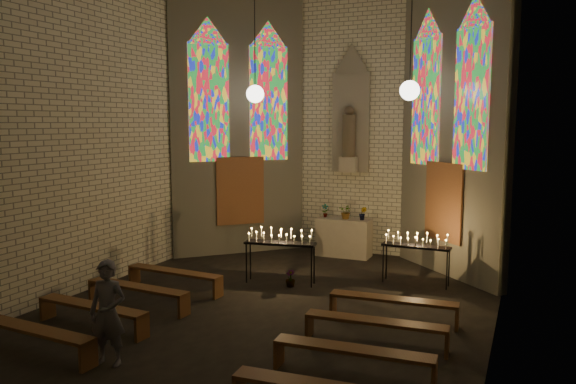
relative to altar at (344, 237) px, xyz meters
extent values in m
plane|color=black|center=(0.00, -5.45, -0.50)|extent=(12.00, 12.00, 0.00)
cube|color=beige|center=(0.00, 0.55, 3.00)|extent=(8.00, 0.02, 7.00)
cube|color=beige|center=(-4.00, -5.45, 3.00)|extent=(0.02, 12.00, 7.00)
cube|color=beige|center=(4.00, -5.45, 3.00)|extent=(0.02, 12.00, 7.00)
cube|color=beige|center=(-2.75, -0.70, 3.00)|extent=(2.72, 2.72, 7.00)
cube|color=beige|center=(2.75, -0.70, 3.00)|extent=(2.72, 2.72, 7.00)
cube|color=#4C3F8C|center=(-3.21, -1.39, 3.50)|extent=(0.78, 0.78, 3.00)
cube|color=#4C3F8C|center=(-2.06, -0.24, 3.50)|extent=(0.78, 0.78, 3.00)
cube|color=#4C3F8C|center=(2.06, -0.24, 3.50)|extent=(0.78, 0.78, 3.00)
cube|color=#4C3F8C|center=(3.21, -1.39, 3.50)|extent=(0.78, 0.78, 3.00)
cube|color=brown|center=(-2.63, -0.82, 1.20)|extent=(0.95, 0.95, 1.80)
cube|color=brown|center=(2.63, -0.82, 1.20)|extent=(0.95, 0.95, 1.80)
cube|color=gray|center=(0.00, 0.47, 3.00)|extent=(1.00, 0.12, 2.60)
cone|color=gray|center=(0.00, 0.47, 4.65)|extent=(1.00, 1.00, 0.80)
cube|color=#ADA58D|center=(0.00, 0.33, 1.90)|extent=(0.45, 0.30, 0.40)
cylinder|color=brown|center=(0.00, 0.33, 2.65)|extent=(0.36, 0.36, 1.10)
sphere|color=brown|center=(0.00, 0.33, 3.30)|extent=(0.26, 0.26, 0.26)
sphere|color=white|center=(-1.90, -1.35, 3.70)|extent=(0.44, 0.44, 0.44)
cylinder|color=black|center=(-1.90, -1.35, 5.10)|extent=(0.02, 0.02, 2.80)
sphere|color=white|center=(1.90, -1.35, 3.70)|extent=(0.44, 0.44, 0.44)
cylinder|color=black|center=(1.90, -1.35, 5.10)|extent=(0.02, 0.02, 2.80)
cube|color=#ADA58D|center=(0.00, 0.00, 0.00)|extent=(1.40, 0.60, 1.00)
imported|color=#4C723F|center=(-0.53, 0.00, 0.68)|extent=(0.22, 0.18, 0.36)
imported|color=#4C723F|center=(0.07, -0.05, 0.69)|extent=(0.42, 0.39, 0.39)
imported|color=#4C723F|center=(0.51, -0.02, 0.68)|extent=(0.21, 0.18, 0.35)
imported|color=#4C723F|center=(-0.19, -3.13, -0.32)|extent=(0.24, 0.24, 0.36)
cube|color=black|center=(-0.50, -2.97, 0.39)|extent=(1.59, 0.62, 0.05)
cylinder|color=black|center=(-1.19, -3.24, -0.06)|extent=(0.03, 0.03, 0.87)
cylinder|color=black|center=(0.25, -2.99, -0.06)|extent=(0.03, 0.03, 0.87)
cylinder|color=black|center=(-1.24, -2.95, -0.06)|extent=(0.03, 0.03, 0.87)
cylinder|color=black|center=(0.20, -2.71, -0.06)|extent=(0.03, 0.03, 0.87)
cube|color=black|center=(2.23, -1.86, 0.34)|extent=(1.47, 0.38, 0.05)
cylinder|color=black|center=(1.54, -1.98, -0.09)|extent=(0.03, 0.03, 0.82)
cylinder|color=black|center=(2.91, -2.02, -0.09)|extent=(0.03, 0.03, 0.82)
cylinder|color=black|center=(1.55, -1.71, -0.09)|extent=(0.03, 0.03, 0.82)
cylinder|color=black|center=(2.92, -1.74, -0.09)|extent=(0.03, 0.03, 0.82)
cube|color=#4F2F16|center=(-2.31, -4.34, -0.10)|extent=(2.26, 0.45, 0.05)
cube|color=#4F2F16|center=(-3.40, -4.28, -0.30)|extent=(0.07, 0.32, 0.40)
cube|color=#4F2F16|center=(-1.22, -4.41, -0.30)|extent=(0.07, 0.32, 0.40)
cube|color=#4F2F16|center=(2.31, -4.34, -0.10)|extent=(2.26, 0.45, 0.05)
cube|color=#4F2F16|center=(1.22, -4.41, -0.30)|extent=(0.07, 0.32, 0.40)
cube|color=#4F2F16|center=(3.40, -4.28, -0.30)|extent=(0.07, 0.32, 0.40)
cube|color=#4F2F16|center=(-2.31, -5.54, -0.10)|extent=(2.26, 0.45, 0.05)
cube|color=#4F2F16|center=(-3.40, -5.48, -0.30)|extent=(0.07, 0.32, 0.40)
cube|color=#4F2F16|center=(-1.22, -5.61, -0.30)|extent=(0.07, 0.32, 0.40)
cube|color=#4F2F16|center=(2.31, -5.54, -0.10)|extent=(2.26, 0.45, 0.05)
cube|color=#4F2F16|center=(1.22, -5.61, -0.30)|extent=(0.07, 0.32, 0.40)
cube|color=#4F2F16|center=(3.40, -5.48, -0.30)|extent=(0.07, 0.32, 0.40)
cube|color=#4F2F16|center=(-2.31, -6.74, -0.10)|extent=(2.26, 0.45, 0.05)
cube|color=#4F2F16|center=(-3.40, -6.68, -0.30)|extent=(0.07, 0.32, 0.40)
cube|color=#4F2F16|center=(-1.22, -6.81, -0.30)|extent=(0.07, 0.32, 0.40)
cube|color=#4F2F16|center=(2.31, -6.74, -0.10)|extent=(2.26, 0.45, 0.05)
cube|color=#4F2F16|center=(1.22, -6.81, -0.30)|extent=(0.07, 0.32, 0.40)
cube|color=#4F2F16|center=(3.40, -6.68, -0.30)|extent=(0.07, 0.32, 0.40)
cube|color=#4F2F16|center=(-2.31, -7.94, -0.10)|extent=(2.26, 0.45, 0.05)
cube|color=#4F2F16|center=(-1.22, -8.01, -0.30)|extent=(0.07, 0.32, 0.40)
imported|color=#514F5A|center=(-1.08, -7.74, 0.27)|extent=(0.62, 0.46, 1.54)
camera|label=1|loc=(4.44, -13.87, 3.00)|focal=35.00mm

